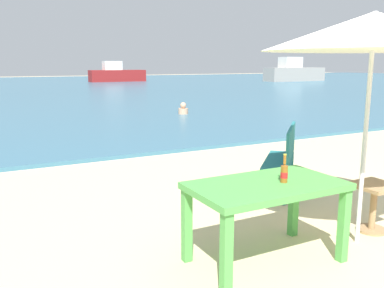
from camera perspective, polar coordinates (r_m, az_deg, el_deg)
sea_water at (r=32.78m, az=-21.71°, el=7.17°), size 120.00×50.00×0.08m
picnic_table_green at (r=3.86m, az=10.18°, el=-6.85°), size 1.40×0.80×0.76m
beer_bottle_amber at (r=3.85m, az=12.57°, el=-3.83°), size 0.07×0.07×0.26m
patio_umbrella at (r=4.38m, az=23.73°, el=13.99°), size 2.10×2.10×2.30m
side_table_wood at (r=4.97m, az=23.72°, el=-7.11°), size 0.44×0.44×0.54m
bench_teal_center at (r=6.02m, az=12.48°, el=-1.51°), size 1.10×1.10×0.95m
swimmer_person at (r=14.47m, az=-1.22°, el=4.78°), size 0.34×0.34×0.41m
boat_sailboat at (r=41.05m, az=-10.33°, el=9.43°), size 5.33×1.45×1.94m
boat_ferry at (r=42.69m, az=13.83°, el=9.54°), size 6.41×1.75×2.33m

